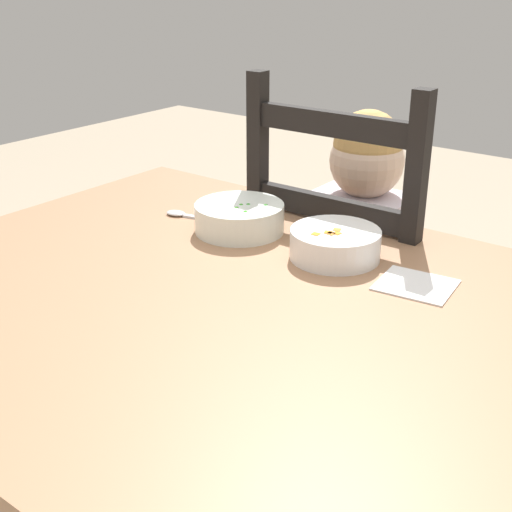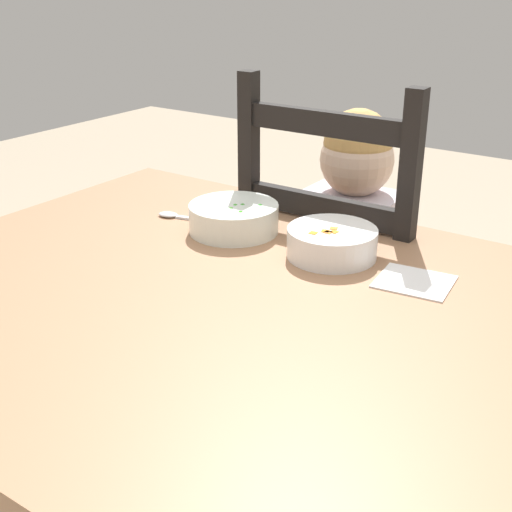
{
  "view_description": "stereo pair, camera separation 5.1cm",
  "coord_description": "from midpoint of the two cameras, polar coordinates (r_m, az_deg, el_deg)",
  "views": [
    {
      "loc": [
        0.59,
        -0.78,
        1.27
      ],
      "look_at": [
        -0.06,
        0.08,
        0.8
      ],
      "focal_mm": 48.07,
      "sensor_mm": 36.0,
      "label": 1
    },
    {
      "loc": [
        0.55,
        -0.81,
        1.27
      ],
      "look_at": [
        -0.06,
        0.08,
        0.8
      ],
      "focal_mm": 48.07,
      "sensor_mm": 36.0,
      "label": 2
    }
  ],
  "objects": [
    {
      "name": "spoon",
      "position": [
        1.51,
        -7.61,
        3.32
      ],
      "size": [
        0.14,
        0.05,
        0.01
      ],
      "color": "silver",
      "rests_on": "dining_table"
    },
    {
      "name": "paper_napkin",
      "position": [
        1.22,
        11.88,
        -2.11
      ],
      "size": [
        0.14,
        0.13,
        0.0
      ],
      "primitive_type": "cube",
      "rotation": [
        0.0,
        0.0,
        0.11
      ],
      "color": "white",
      "rests_on": "dining_table"
    },
    {
      "name": "dining_table",
      "position": [
        1.15,
        -0.85,
        -8.52
      ],
      "size": [
        1.43,
        1.0,
        0.75
      ],
      "color": "#9E704F",
      "rests_on": "ground"
    },
    {
      "name": "dining_chair",
      "position": [
        1.7,
        6.46,
        -4.19
      ],
      "size": [
        0.43,
        0.43,
        1.05
      ],
      "color": "black",
      "rests_on": "ground"
    },
    {
      "name": "bowl_of_carrots",
      "position": [
        1.29,
        5.21,
        1.18
      ],
      "size": [
        0.17,
        0.17,
        0.06
      ],
      "color": "white",
      "rests_on": "dining_table"
    },
    {
      "name": "bowl_of_peas",
      "position": [
        1.41,
        -2.91,
        3.24
      ],
      "size": [
        0.18,
        0.18,
        0.06
      ],
      "color": "white",
      "rests_on": "dining_table"
    },
    {
      "name": "child_figure",
      "position": [
        1.64,
        6.65,
        0.57
      ],
      "size": [
        0.32,
        0.31,
        0.97
      ],
      "color": "silver",
      "rests_on": "ground"
    }
  ]
}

